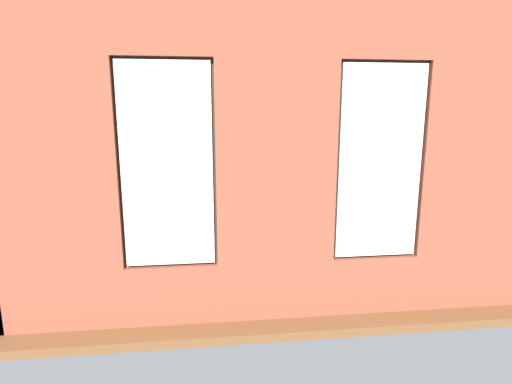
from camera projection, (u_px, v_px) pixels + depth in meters
name	position (u px, v px, depth m)	size (l,w,h in m)	color
ground_plane	(251.00, 244.00, 7.07)	(6.47, 6.01, 0.10)	brown
brick_wall_with_windows	(276.00, 169.00, 4.17)	(5.87, 0.30, 3.38)	brown
white_wall_right	(67.00, 149.00, 6.20)	(0.10, 5.01, 3.38)	white
couch_by_window	(255.00, 267.00, 5.06)	(1.95, 0.87, 0.80)	black
couch_left	(385.00, 228.00, 6.74)	(0.94, 2.08, 0.80)	black
coffee_table	(260.00, 222.00, 6.99)	(1.30, 0.78, 0.42)	#A87547
cup_ceramic	(238.00, 218.00, 6.82)	(0.08, 0.08, 0.10)	#33567F
candle_jar	(250.00, 215.00, 7.05)	(0.08, 0.08, 0.10)	#B7333D
table_plant_small	(279.00, 208.00, 7.13)	(0.19, 0.19, 0.29)	gray
remote_silver	(266.00, 220.00, 6.88)	(0.05, 0.17, 0.02)	#B2B2B7
remote_gray	(260.00, 218.00, 6.98)	(0.05, 0.17, 0.02)	#59595B
media_console	(91.00, 240.00, 6.30)	(1.07, 0.42, 0.54)	black
tv_flatscreen	(87.00, 197.00, 6.16)	(1.16, 0.20, 0.82)	black
papasan_chair	(232.00, 199.00, 8.44)	(1.04, 1.04, 0.67)	olive
potted_plant_corner_far_left	(449.00, 234.00, 5.18)	(0.97, 0.83, 1.44)	gray
potted_plant_corner_near_left	(344.00, 174.00, 9.14)	(1.19, 1.05, 1.44)	gray
potted_plant_mid_room_small	(298.00, 211.00, 7.97)	(0.22, 0.22, 0.46)	#9E5638
potted_plant_between_couches	(363.00, 237.00, 5.20)	(0.58, 0.58, 0.99)	brown
potted_plant_near_tv	(110.00, 226.00, 5.30)	(0.90, 0.90, 1.15)	brown
potted_plant_foreground_right	(136.00, 190.00, 8.58)	(0.63, 0.63, 0.96)	#9E5638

